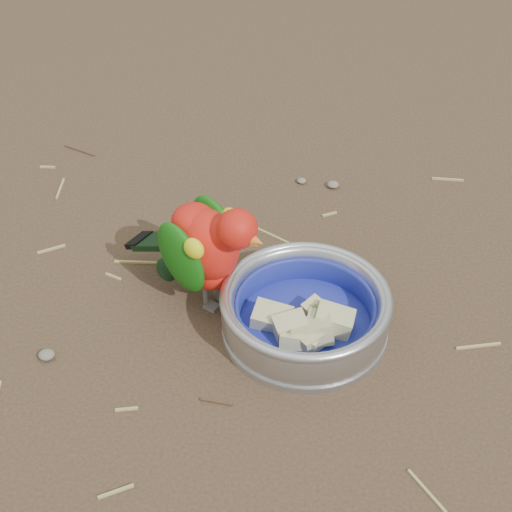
# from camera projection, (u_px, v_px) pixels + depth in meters

# --- Properties ---
(ground) EXTENTS (60.00, 60.00, 0.00)m
(ground) POSITION_uv_depth(u_px,v_px,m) (271.00, 337.00, 0.95)
(ground) COLOR #463324
(food_bowl) EXTENTS (0.20, 0.20, 0.02)m
(food_bowl) POSITION_uv_depth(u_px,v_px,m) (304.00, 327.00, 0.96)
(food_bowl) COLOR #B2B2BA
(food_bowl) RESTS_ON ground
(bowl_wall) EXTENTS (0.20, 0.20, 0.04)m
(bowl_wall) POSITION_uv_depth(u_px,v_px,m) (305.00, 309.00, 0.94)
(bowl_wall) COLOR #B2B2BA
(bowl_wall) RESTS_ON food_bowl
(fruit_wedges) EXTENTS (0.12, 0.12, 0.03)m
(fruit_wedges) POSITION_uv_depth(u_px,v_px,m) (305.00, 313.00, 0.94)
(fruit_wedges) COLOR #C4BE82
(fruit_wedges) RESTS_ON food_bowl
(lory_parrot) EXTENTS (0.21, 0.18, 0.15)m
(lory_parrot) POSITION_uv_depth(u_px,v_px,m) (207.00, 253.00, 0.96)
(lory_parrot) COLOR red
(lory_parrot) RESTS_ON ground
(ground_debris) EXTENTS (0.90, 0.80, 0.01)m
(ground_debris) POSITION_uv_depth(u_px,v_px,m) (307.00, 303.00, 1.00)
(ground_debris) COLOR tan
(ground_debris) RESTS_ON ground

